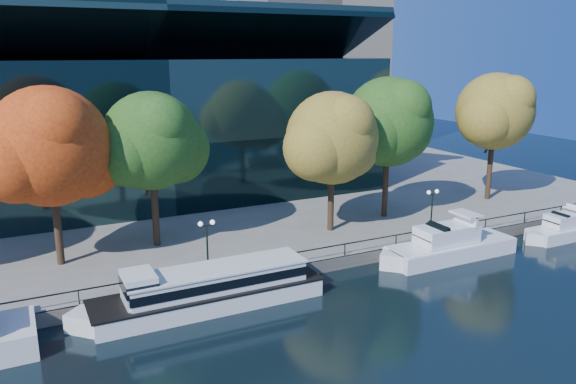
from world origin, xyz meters
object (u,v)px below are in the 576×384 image
tree_2 (153,143)px  lamp_2 (432,201)px  tour_boat (204,288)px  tree_1 (52,149)px  tree_4 (390,124)px  tree_5 (496,113)px  lamp_1 (207,235)px  cruiser_far (564,228)px  cruiser_near (447,245)px  tree_3 (334,140)px

tree_2 → lamp_2: tree_2 is taller
tour_boat → tree_1: (-7.87, 10.01, 8.50)m
lamp_2 → tree_1: bearing=167.3°
tree_4 → tree_5: bearing=1.7°
lamp_1 → lamp_2: bearing=0.0°
cruiser_far → lamp_1: bearing=172.8°
tree_2 → lamp_1: size_ratio=3.16×
lamp_1 → tree_4: bearing=17.3°
tour_boat → lamp_1: (1.40, 3.25, 2.60)m
cruiser_near → tree_1: tree_1 is taller
tree_3 → lamp_2: (7.22, -4.87, -5.25)m
cruiser_near → tree_4: (0.95, 9.73, 8.93)m
tour_boat → tree_4: (21.86, 9.61, 8.71)m
tour_boat → tree_1: 15.31m
tour_boat → cruiser_near: 20.91m
lamp_1 → tree_5: bearing=11.1°
cruiser_near → lamp_2: lamp_2 is taller
tree_5 → lamp_2: bearing=-154.0°
cruiser_far → lamp_2: (-12.16, 4.14, 3.04)m
tour_boat → tree_5: 38.39m
tree_3 → tree_5: (21.14, 1.91, 1.16)m
tour_boat → cruiser_near: cruiser_near is taller
tree_4 → lamp_1: (-20.46, -6.37, -6.10)m
tree_3 → tree_2: bearing=168.9°
cruiser_far → tree_5: (1.75, 10.92, 9.44)m
cruiser_far → tree_3: tree_3 is taller
tree_5 → lamp_2: size_ratio=3.38×
tour_boat → lamp_1: size_ratio=4.24×
tour_boat → tree_4: 25.42m
tree_5 → tree_2: bearing=178.3°
tree_4 → lamp_2: bearing=-88.4°
tree_1 → tree_5: 43.82m
cruiser_near → tree_2: size_ratio=1.00×
cruiser_near → tree_5: size_ratio=0.94×
cruiser_far → tree_3: bearing=155.1°
tree_1 → tree_2: (7.59, 1.07, -0.26)m
cruiser_far → tree_4: 18.61m
cruiser_near → tree_5: 20.35m
tour_boat → lamp_2: bearing=8.4°
lamp_1 → lamp_2: (20.64, 0.00, 0.00)m
tree_1 → lamp_1: tree_1 is taller
tree_5 → cruiser_far: bearing=-99.1°
lamp_2 → tree_5: bearing=26.0°
tree_4 → tree_5: size_ratio=0.99×
tree_2 → tree_4: tree_4 is taller
tree_4 → lamp_2: 8.82m
lamp_2 → tree_4: bearing=91.6°
tour_boat → lamp_2: 22.43m
cruiser_near → tree_3: size_ratio=1.03×
tree_2 → lamp_1: 9.79m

